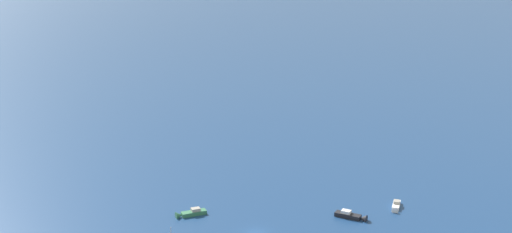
{
  "coord_description": "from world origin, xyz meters",
  "views": [
    {
      "loc": [
        88.89,
        65.61,
        53.0
      ],
      "look_at": [
        0.0,
        0.0,
        23.8
      ],
      "focal_mm": 42.72,
      "sensor_mm": 36.0,
      "label": 1
    }
  ],
  "objects": [
    {
      "name": "motorboat_near_centre",
      "position": [
        -17.4,
        12.11,
        0.53
      ],
      "size": [
        2.69,
        6.95,
        1.97
      ],
      "color": "black",
      "rests_on": "ground_plane"
    },
    {
      "name": "ground_plane",
      "position": [
        0.0,
        0.0,
        0.0
      ],
      "size": [
        2000.0,
        2000.0,
        0.0
      ],
      "primitive_type": "plane",
      "color": "navy"
    },
    {
      "name": "motorboat_far_port",
      "position": [
        1.74,
        -16.12,
        0.52
      ],
      "size": [
        6.54,
        4.78,
        1.91
      ],
      "color": "#33704C",
      "rests_on": "ground_plane"
    },
    {
      "name": "motorboat_inshore",
      "position": [
        -27.76,
        17.28,
        0.45
      ],
      "size": [
        5.97,
        3.27,
        1.68
      ],
      "color": "white",
      "rests_on": "ground_plane"
    }
  ]
}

